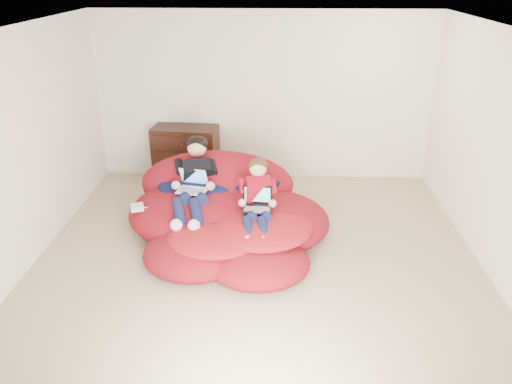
% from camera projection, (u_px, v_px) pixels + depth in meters
% --- Properties ---
extents(room_shell, '(5.10, 5.10, 2.77)m').
position_uv_depth(room_shell, '(257.00, 243.00, 5.57)').
color(room_shell, tan).
rests_on(room_shell, ground).
extents(dresser, '(1.00, 0.59, 0.86)m').
position_uv_depth(dresser, '(186.00, 154.00, 7.56)').
color(dresser, black).
rests_on(dresser, ground).
extents(beanbag_pile, '(2.50, 2.41, 0.94)m').
position_uv_depth(beanbag_pile, '(224.00, 214.00, 6.12)').
color(beanbag_pile, maroon).
rests_on(beanbag_pile, ground).
extents(cream_pillow, '(0.47, 0.30, 0.30)m').
position_uv_depth(cream_pillow, '(198.00, 163.00, 6.70)').
color(cream_pillow, white).
rests_on(cream_pillow, beanbag_pile).
extents(older_boy, '(0.46, 1.28, 0.75)m').
position_uv_depth(older_boy, '(194.00, 177.00, 6.09)').
color(older_boy, black).
rests_on(older_boy, beanbag_pile).
extents(younger_boy, '(0.36, 0.93, 0.72)m').
position_uv_depth(younger_boy, '(257.00, 196.00, 5.71)').
color(younger_boy, '#AC0F1E').
rests_on(younger_boy, beanbag_pile).
extents(laptop_white, '(0.38, 0.41, 0.24)m').
position_uv_depth(laptop_white, '(193.00, 184.00, 6.01)').
color(laptop_white, white).
rests_on(laptop_white, older_boy).
extents(laptop_black, '(0.35, 0.30, 0.25)m').
position_uv_depth(laptop_black, '(257.00, 203.00, 5.72)').
color(laptop_black, black).
rests_on(laptop_black, younger_boy).
extents(power_adapter, '(0.19, 0.19, 0.06)m').
position_uv_depth(power_adapter, '(137.00, 207.00, 5.93)').
color(power_adapter, white).
rests_on(power_adapter, beanbag_pile).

